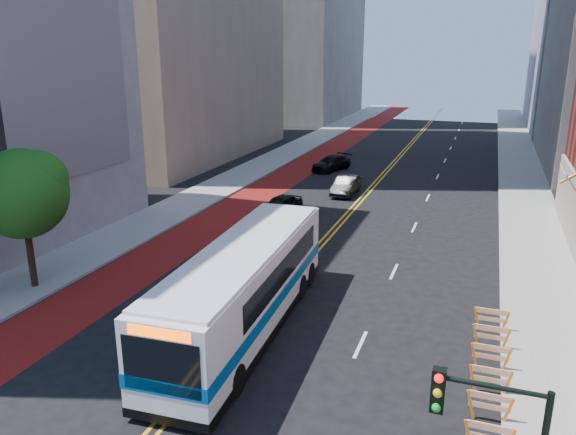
# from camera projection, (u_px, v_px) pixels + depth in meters

# --- Properties ---
(ground) EXTENTS (160.00, 160.00, 0.00)m
(ground) POSITION_uv_depth(u_px,v_px,m) (175.00, 407.00, 18.25)
(ground) COLOR black
(ground) RESTS_ON ground
(sidewalk_left) EXTENTS (4.00, 140.00, 0.15)m
(sidewalk_left) POSITION_uv_depth(u_px,v_px,m) (232.00, 180.00, 49.13)
(sidewalk_left) COLOR gray
(sidewalk_left) RESTS_ON ground
(sidewalk_right) EXTENTS (4.00, 140.00, 0.15)m
(sidewalk_right) POSITION_uv_depth(u_px,v_px,m) (527.00, 205.00, 41.41)
(sidewalk_right) COLOR gray
(sidewalk_right) RESTS_ON ground
(bus_lane_paint) EXTENTS (3.60, 140.00, 0.01)m
(bus_lane_paint) POSITION_uv_depth(u_px,v_px,m) (274.00, 185.00, 47.89)
(bus_lane_paint) COLOR maroon
(bus_lane_paint) RESTS_ON ground
(center_line_inner) EXTENTS (0.14, 140.00, 0.01)m
(center_line_inner) POSITION_uv_depth(u_px,v_px,m) (365.00, 192.00, 45.35)
(center_line_inner) COLOR gold
(center_line_inner) RESTS_ON ground
(center_line_outer) EXTENTS (0.14, 140.00, 0.01)m
(center_line_outer) POSITION_uv_depth(u_px,v_px,m) (369.00, 193.00, 45.23)
(center_line_outer) COLOR gold
(center_line_outer) RESTS_ON ground
(lane_dashes) EXTENTS (0.14, 98.20, 0.01)m
(lane_dashes) POSITION_uv_depth(u_px,v_px,m) (438.00, 176.00, 50.96)
(lane_dashes) COLOR silver
(lane_dashes) RESTS_ON ground
(construction_barriers) EXTENTS (1.42, 10.91, 1.00)m
(construction_barriers) POSITION_uv_depth(u_px,v_px,m) (490.00, 389.00, 18.05)
(construction_barriers) COLOR orange
(construction_barriers) RESTS_ON ground
(street_tree) EXTENTS (4.20, 4.20, 6.70)m
(street_tree) POSITION_uv_depth(u_px,v_px,m) (23.00, 190.00, 25.89)
(street_tree) COLOR black
(street_tree) RESTS_ON sidewalk_left
(transit_bus) EXTENTS (3.61, 13.56, 3.69)m
(transit_bus) POSITION_uv_depth(u_px,v_px,m) (245.00, 286.00, 22.80)
(transit_bus) COLOR white
(transit_bus) RESTS_ON ground
(car_a) EXTENTS (2.48, 4.35, 1.39)m
(car_a) POSITION_uv_depth(u_px,v_px,m) (280.00, 206.00, 39.01)
(car_a) COLOR black
(car_a) RESTS_ON ground
(car_b) EXTENTS (1.60, 4.42, 1.45)m
(car_b) POSITION_uv_depth(u_px,v_px,m) (346.00, 185.00, 44.63)
(car_b) COLOR black
(car_b) RESTS_ON ground
(car_c) EXTENTS (3.38, 5.09, 1.37)m
(car_c) POSITION_uv_depth(u_px,v_px,m) (331.00, 163.00, 53.45)
(car_c) COLOR black
(car_c) RESTS_ON ground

